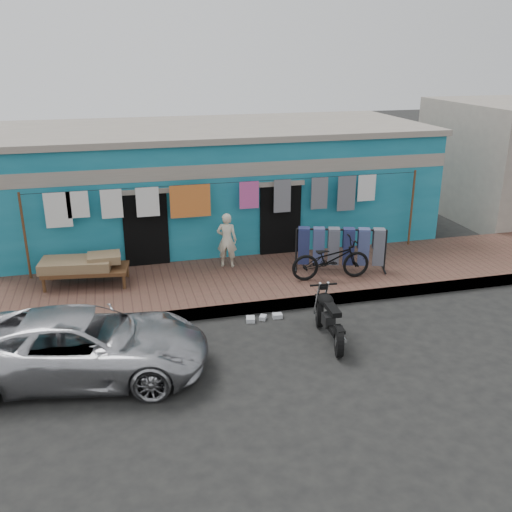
{
  "coord_description": "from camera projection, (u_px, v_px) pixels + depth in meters",
  "views": [
    {
      "loc": [
        -2.92,
        -9.35,
        5.44
      ],
      "look_at": [
        0.0,
        2.0,
        1.15
      ],
      "focal_mm": 40.0,
      "sensor_mm": 36.0,
      "label": 1
    }
  ],
  "objects": [
    {
      "name": "motorcycle",
      "position": [
        329.0,
        316.0,
        11.12
      ],
      "size": [
        0.74,
        1.64,
        1.02
      ],
      "primitive_type": null,
      "rotation": [
        0.0,
        0.0,
        -0.06
      ],
      "color": "black",
      "rests_on": "ground"
    },
    {
      "name": "ground",
      "position": [
        282.0,
        346.0,
        11.06
      ],
      "size": [
        80.0,
        80.0,
        0.0
      ],
      "primitive_type": "plane",
      "color": "black",
      "rests_on": "ground"
    },
    {
      "name": "litter_c",
      "position": [
        251.0,
        319.0,
        12.04
      ],
      "size": [
        0.22,
        0.25,
        0.09
      ],
      "primitive_type": "cube",
      "rotation": [
        0.0,
        0.0,
        1.37
      ],
      "color": "silver",
      "rests_on": "ground"
    },
    {
      "name": "litter_a",
      "position": [
        277.0,
        316.0,
        12.19
      ],
      "size": [
        0.21,
        0.17,
        0.09
      ],
      "primitive_type": "cube",
      "rotation": [
        0.0,
        0.0,
        -0.07
      ],
      "color": "silver",
      "rests_on": "ground"
    },
    {
      "name": "clothesline",
      "position": [
        219.0,
        202.0,
        14.21
      ],
      "size": [
        10.06,
        0.06,
        2.1
      ],
      "color": "brown",
      "rests_on": "sidewalk"
    },
    {
      "name": "bicycle",
      "position": [
        331.0,
        255.0,
        13.43
      ],
      "size": [
        1.91,
        0.78,
        1.21
      ],
      "primitive_type": "imported",
      "rotation": [
        0.0,
        0.0,
        1.51
      ],
      "color": "black",
      "rests_on": "sidewalk"
    },
    {
      "name": "building",
      "position": [
        214.0,
        183.0,
        16.83
      ],
      "size": [
        12.2,
        5.2,
        3.36
      ],
      "color": "#156A84",
      "rests_on": "ground"
    },
    {
      "name": "curb",
      "position": [
        261.0,
        307.0,
        12.42
      ],
      "size": [
        28.0,
        0.1,
        0.25
      ],
      "primitive_type": "cube",
      "color": "gray",
      "rests_on": "ground"
    },
    {
      "name": "jeans_rack",
      "position": [
        341.0,
        248.0,
        14.0
      ],
      "size": [
        2.56,
        1.79,
        1.1
      ],
      "primitive_type": null,
      "rotation": [
        0.0,
        0.0,
        -0.31
      ],
      "color": "black",
      "rests_on": "sidewalk"
    },
    {
      "name": "seated_person",
      "position": [
        227.0,
        240.0,
        14.17
      ],
      "size": [
        0.59,
        0.49,
        1.39
      ],
      "primitive_type": "imported",
      "rotation": [
        0.0,
        0.0,
        2.78
      ],
      "color": "beige",
      "rests_on": "sidewalk"
    },
    {
      "name": "litter_b",
      "position": [
        263.0,
        318.0,
        12.12
      ],
      "size": [
        0.2,
        0.21,
        0.09
      ],
      "primitive_type": "cube",
      "rotation": [
        0.0,
        0.0,
        1.05
      ],
      "color": "silver",
      "rests_on": "ground"
    },
    {
      "name": "charpoy",
      "position": [
        86.0,
        271.0,
        13.19
      ],
      "size": [
        2.27,
        1.5,
        0.68
      ],
      "primitive_type": null,
      "rotation": [
        0.0,
        0.0,
        -0.14
      ],
      "color": "brown",
      "rests_on": "sidewalk"
    },
    {
      "name": "car",
      "position": [
        84.0,
        344.0,
        9.86
      ],
      "size": [
        4.65,
        2.74,
        1.23
      ],
      "primitive_type": "imported",
      "rotation": [
        0.0,
        0.0,
        1.39
      ],
      "color": "#BBBCC1",
      "rests_on": "ground"
    },
    {
      "name": "sidewalk",
      "position": [
        246.0,
        282.0,
        13.74
      ],
      "size": [
        28.0,
        3.0,
        0.25
      ],
      "primitive_type": "cube",
      "color": "brown",
      "rests_on": "ground"
    }
  ]
}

